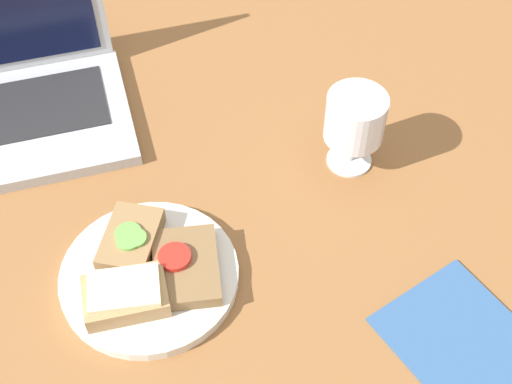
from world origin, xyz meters
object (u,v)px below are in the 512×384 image
sandwich_with_cheese (125,295)px  napkin (458,337)px  plate (150,276)px  sandwich_with_cucumber (131,240)px  laptop (7,95)px  sandwich_with_tomato (185,266)px  wine_glass (355,121)px

sandwich_with_cheese → napkin: size_ratio=0.64×
plate → sandwich_with_cucumber: sandwich_with_cucumber is taller
plate → sandwich_with_cheese: 5.11cm
sandwich_with_cheese → sandwich_with_cucumber: bearing=76.1°
laptop → napkin: size_ratio=2.13×
sandwich_with_cucumber → napkin: (33.81, -21.75, -2.63)cm
sandwich_with_tomato → sandwich_with_cucumber: size_ratio=1.06×
sandwich_with_cheese → wine_glass: size_ratio=0.84×
sandwich_with_cucumber → napkin: size_ratio=0.72×
sandwich_with_tomato → sandwich_with_cheese: sandwich_with_cheese is taller
sandwich_with_tomato → plate: bearing=166.7°
sandwich_with_cucumber → laptop: (-12.79, 29.29, 0.91)cm
sandwich_with_tomato → laptop: bearing=118.0°
sandwich_with_cucumber → wine_glass: wine_glass is taller
plate → sandwich_with_tomato: sandwich_with_tomato is taller
sandwich_with_tomato → laptop: size_ratio=0.36×
sandwich_with_cheese → laptop: size_ratio=0.30×
sandwich_with_tomato → wine_glass: wine_glass is taller
wine_glass → napkin: wine_glass is taller
sandwich_with_cheese → napkin: (35.69, -14.15, -2.86)cm
sandwich_with_cucumber → wine_glass: (31.34, 7.10, 5.01)cm
plate → laptop: 36.56cm
plate → napkin: bearing=-28.2°
wine_glass → laptop: size_ratio=0.36×
sandwich_with_cheese → plate: bearing=46.2°
plate → sandwich_with_tomato: size_ratio=1.85×
sandwich_with_cucumber → wine_glass: bearing=12.8°
laptop → napkin: laptop is taller
plate → napkin: 36.92cm
sandwich_with_cheese → laptop: laptop is taller
wine_glass → sandwich_with_cheese: bearing=-156.1°
sandwich_with_cheese → laptop: 38.48cm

